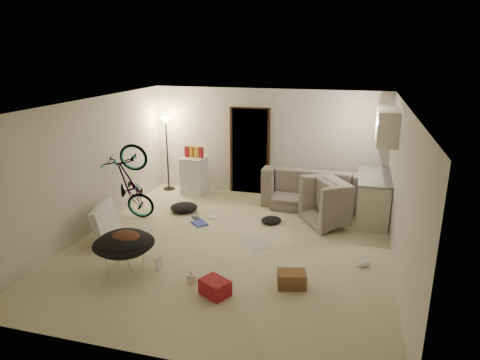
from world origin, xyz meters
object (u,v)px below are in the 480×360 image
(tv_box, at_px, (106,221))
(juicer, at_px, (192,278))
(kitchen_counter, at_px, (373,198))
(armchair, at_px, (340,206))
(bicycle, at_px, (132,199))
(drink_case_b, at_px, (215,287))
(drink_case_a, at_px, (292,279))
(floor_lamp, at_px, (166,138))
(sofa, at_px, (313,192))
(saucer_chair, at_px, (124,249))
(mini_fridge, at_px, (194,175))

(tv_box, height_order, juicer, tv_box)
(kitchen_counter, height_order, armchair, kitchen_counter)
(bicycle, bearing_deg, drink_case_b, -139.47)
(armchair, height_order, drink_case_a, armchair)
(floor_lamp, height_order, drink_case_b, floor_lamp)
(sofa, distance_m, saucer_chair, 4.55)
(armchair, xyz_separation_m, drink_case_a, (-0.56, -2.69, -0.22))
(bicycle, height_order, tv_box, bicycle)
(sofa, distance_m, tv_box, 4.45)
(sofa, xyz_separation_m, bicycle, (-3.49, -1.80, 0.11))
(mini_fridge, xyz_separation_m, saucer_chair, (0.35, -3.89, -0.05))
(saucer_chair, bearing_deg, armchair, 43.21)
(floor_lamp, xyz_separation_m, drink_case_b, (2.63, -4.24, -1.19))
(drink_case_a, relative_size, juicer, 2.04)
(tv_box, distance_m, drink_case_a, 3.64)
(bicycle, distance_m, drink_case_a, 3.96)
(floor_lamp, height_order, sofa, floor_lamp)
(kitchen_counter, distance_m, saucer_chair, 5.03)
(mini_fridge, height_order, drink_case_b, mini_fridge)
(kitchen_counter, relative_size, tv_box, 1.47)
(floor_lamp, relative_size, sofa, 0.83)
(drink_case_a, distance_m, juicer, 1.49)
(juicer, bearing_deg, drink_case_b, -26.41)
(drink_case_b, relative_size, juicer, 1.99)
(armchair, bearing_deg, bicycle, 70.93)
(floor_lamp, height_order, kitchen_counter, floor_lamp)
(sofa, relative_size, tv_box, 2.14)
(tv_box, bearing_deg, drink_case_b, -41.93)
(saucer_chair, bearing_deg, floor_lamp, 105.05)
(drink_case_b, bearing_deg, sofa, 106.04)
(kitchen_counter, distance_m, sofa, 1.33)
(sofa, bearing_deg, juicer, 71.80)
(mini_fridge, bearing_deg, sofa, 0.30)
(saucer_chair, height_order, drink_case_a, saucer_chair)
(bicycle, height_order, juicer, bicycle)
(bicycle, xyz_separation_m, tv_box, (0.00, -0.96, -0.09))
(floor_lamp, xyz_separation_m, kitchen_counter, (4.83, -0.65, -0.87))
(mini_fridge, bearing_deg, juicer, -67.24)
(kitchen_counter, distance_m, juicer, 4.30)
(kitchen_counter, distance_m, armchair, 0.74)
(sofa, relative_size, drink_case_b, 5.45)
(drink_case_a, relative_size, drink_case_b, 1.03)
(mini_fridge, bearing_deg, armchair, -12.91)
(bicycle, relative_size, drink_case_b, 4.08)
(saucer_chair, distance_m, tv_box, 1.42)
(floor_lamp, distance_m, juicer, 4.74)
(kitchen_counter, xyz_separation_m, sofa, (-1.24, 0.45, -0.12))
(armchair, height_order, drink_case_b, armchair)
(drink_case_b, bearing_deg, floor_lamp, 151.15)
(bicycle, relative_size, drink_case_a, 3.97)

